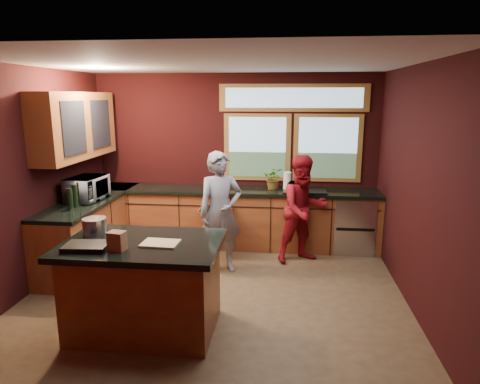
% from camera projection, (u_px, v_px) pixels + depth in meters
% --- Properties ---
extents(floor, '(4.50, 4.50, 0.00)m').
position_uv_depth(floor, '(216.00, 292.00, 5.23)').
color(floor, brown).
rests_on(floor, ground).
extents(room_shell, '(4.52, 4.02, 2.71)m').
position_uv_depth(room_shell, '(171.00, 142.00, 5.22)').
color(room_shell, black).
rests_on(room_shell, ground).
extents(back_counter, '(4.50, 0.64, 0.93)m').
position_uv_depth(back_counter, '(246.00, 218.00, 6.76)').
color(back_counter, maroon).
rests_on(back_counter, floor).
extents(left_counter, '(0.64, 2.30, 0.93)m').
position_uv_depth(left_counter, '(92.00, 229.00, 6.16)').
color(left_counter, maroon).
rests_on(left_counter, floor).
extents(island, '(1.55, 1.05, 0.95)m').
position_uv_depth(island, '(144.00, 286.00, 4.31)').
color(island, maroon).
rests_on(island, floor).
extents(person_grey, '(0.71, 0.61, 1.64)m').
position_uv_depth(person_grey, '(220.00, 213.00, 5.72)').
color(person_grey, slate).
rests_on(person_grey, floor).
extents(person_red, '(0.94, 0.87, 1.55)m').
position_uv_depth(person_red, '(304.00, 209.00, 6.08)').
color(person_red, maroon).
rests_on(person_red, floor).
extents(microwave, '(0.44, 0.62, 0.33)m').
position_uv_depth(microwave, '(87.00, 189.00, 5.91)').
color(microwave, '#999999').
rests_on(microwave, left_counter).
extents(potted_plant, '(0.31, 0.26, 0.34)m').
position_uv_depth(potted_plant, '(274.00, 178.00, 6.62)').
color(potted_plant, '#999999').
rests_on(potted_plant, back_counter).
extents(paper_towel, '(0.12, 0.12, 0.28)m').
position_uv_depth(paper_towel, '(287.00, 181.00, 6.56)').
color(paper_towel, white).
rests_on(paper_towel, back_counter).
extents(cutting_board, '(0.36, 0.27, 0.02)m').
position_uv_depth(cutting_board, '(160.00, 243.00, 4.13)').
color(cutting_board, tan).
rests_on(cutting_board, island).
extents(stock_pot, '(0.24, 0.24, 0.18)m').
position_uv_depth(stock_pot, '(95.00, 227.00, 4.39)').
color(stock_pot, silver).
rests_on(stock_pot, island).
extents(paper_bag, '(0.17, 0.14, 0.18)m').
position_uv_depth(paper_bag, '(117.00, 241.00, 3.96)').
color(paper_bag, brown).
rests_on(paper_bag, island).
extents(black_tray, '(0.42, 0.31, 0.05)m').
position_uv_depth(black_tray, '(87.00, 246.00, 4.01)').
color(black_tray, black).
rests_on(black_tray, island).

